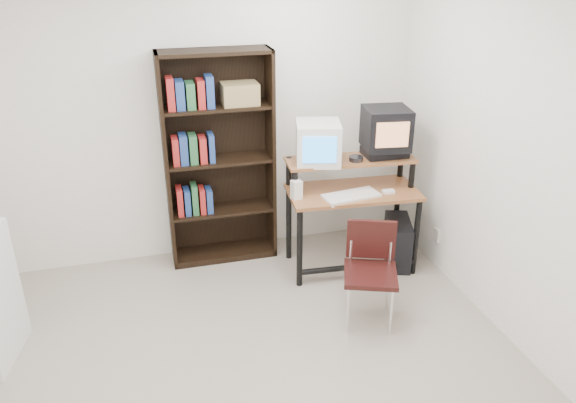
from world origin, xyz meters
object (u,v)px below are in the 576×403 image
object	(u,v)px
pc_tower	(397,242)
school_chair	(371,263)
computer_desk	(352,196)
crt_tv	(386,128)
bookshelf	(218,157)
crt_monitor	(318,143)

from	to	relation	value
pc_tower	school_chair	size ratio (longest dim) A/B	0.58
computer_desk	crt_tv	bearing A→B (deg)	20.85
computer_desk	bookshelf	bearing A→B (deg)	159.77
crt_tv	school_chair	world-z (taller)	crt_tv
bookshelf	computer_desk	bearing A→B (deg)	-24.42
school_chair	bookshelf	xyz separation A→B (m)	(-0.92, 1.27, 0.49)
pc_tower	bookshelf	size ratio (longest dim) A/B	0.24
computer_desk	pc_tower	size ratio (longest dim) A/B	2.54
crt_tv	pc_tower	bearing A→B (deg)	-51.52
crt_monitor	crt_tv	distance (m)	0.60
crt_tv	pc_tower	world-z (taller)	crt_tv
crt_tv	bookshelf	distance (m)	1.46
crt_monitor	school_chair	bearing A→B (deg)	-67.18
bookshelf	crt_monitor	bearing A→B (deg)	-25.17
school_chair	bookshelf	size ratio (longest dim) A/B	0.41
computer_desk	crt_tv	distance (m)	0.64
crt_monitor	crt_tv	size ratio (longest dim) A/B	1.06
computer_desk	school_chair	size ratio (longest dim) A/B	1.48
pc_tower	crt_monitor	bearing A→B (deg)	-178.26
school_chair	pc_tower	bearing A→B (deg)	71.08
crt_monitor	crt_tv	xyz separation A→B (m)	(0.60, -0.02, 0.08)
pc_tower	bookshelf	bearing A→B (deg)	176.75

